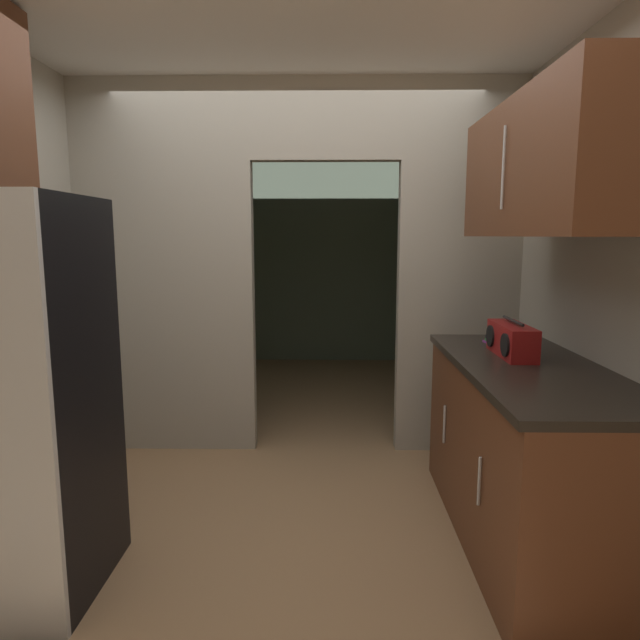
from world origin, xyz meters
TOP-DOWN VIEW (x-y plane):
  - ground at (0.00, 0.00)m, footprint 20.00×20.00m
  - kitchen_overhead_slab at (0.00, 0.39)m, footprint 3.50×6.61m
  - kitchen_partition at (-0.07, 1.30)m, footprint 3.10×0.12m
  - adjoining_room_shell at (0.00, 3.28)m, footprint 3.10×2.99m
  - refrigerator at (-1.16, -0.36)m, footprint 0.74×0.71m
  - lower_cabinet_run at (1.21, 0.06)m, footprint 0.68×1.68m
  - upper_cabinet_counterside at (1.21, 0.06)m, footprint 0.36×1.51m
  - boombox at (1.18, 0.26)m, footprint 0.16×0.43m
  - book_stack at (1.20, 0.57)m, footprint 0.15×0.18m

SIDE VIEW (x-z plane):
  - ground at x=0.00m, z-range 0.00..0.00m
  - lower_cabinet_run at x=1.21m, z-range 0.00..0.92m
  - refrigerator at x=-1.16m, z-range 0.00..1.71m
  - book_stack at x=1.20m, z-range 0.92..0.97m
  - boombox at x=1.18m, z-range 0.91..1.10m
  - adjoining_room_shell at x=0.00m, z-range 0.00..2.60m
  - kitchen_partition at x=-0.07m, z-range 0.10..2.70m
  - upper_cabinet_counterside at x=1.21m, z-range 1.54..2.18m
  - kitchen_overhead_slab at x=0.00m, z-range 2.60..2.66m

